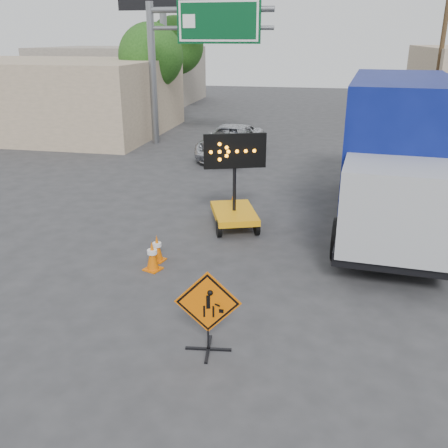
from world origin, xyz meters
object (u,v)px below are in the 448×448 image
(construction_sign, at_px, (208,310))
(arrow_board, at_px, (234,207))
(box_truck, at_px, (394,162))
(pickup_truck, at_px, (231,142))

(construction_sign, relative_size, arrow_board, 0.56)
(construction_sign, relative_size, box_truck, 0.17)
(construction_sign, distance_m, box_truck, 8.28)
(arrow_board, bearing_deg, construction_sign, -103.48)
(arrow_board, distance_m, box_truck, 4.75)
(construction_sign, xyz_separation_m, arrow_board, (-0.70, 6.09, -0.20))
(construction_sign, xyz_separation_m, box_truck, (3.71, 7.33, 1.07))
(box_truck, bearing_deg, construction_sign, -112.46)
(construction_sign, distance_m, arrow_board, 6.13)
(pickup_truck, bearing_deg, arrow_board, -75.39)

